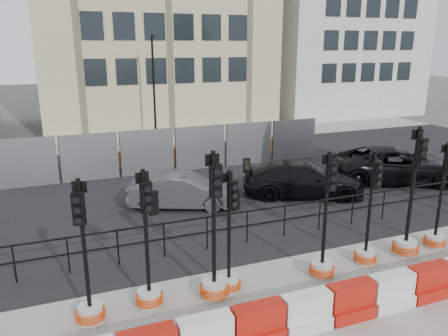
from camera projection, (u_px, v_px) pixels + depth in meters
name	position (u px, v px, depth m)	size (l,w,h in m)	color
ground	(266.00, 262.00, 11.41)	(120.00, 120.00, 0.00)	#51514C
sidewalk_near	(333.00, 329.00, 8.72)	(40.00, 6.00, 0.02)	gray
road	(188.00, 184.00, 17.68)	(40.00, 14.00, 0.03)	black
sidewalk_far	(144.00, 141.00, 25.75)	(40.00, 4.00, 0.02)	gray
building_white	(336.00, 12.00, 34.87)	(12.00, 9.06, 16.00)	silver
kerb_railing	(247.00, 221.00, 12.30)	(18.00, 0.04, 1.00)	black
heras_fencing	(182.00, 152.00, 20.27)	(14.33, 1.72, 2.00)	gray
lamp_post_far	(154.00, 87.00, 24.13)	(0.12, 0.56, 6.00)	black
barrier_row	(328.00, 308.00, 8.80)	(16.75, 0.50, 0.80)	red
traffic_signal_a	(88.00, 295.00, 8.78)	(0.61, 0.61, 3.08)	#BBBBB7
traffic_signal_b	(149.00, 275.00, 9.31)	(0.61, 0.61, 3.10)	#BBBBB7
traffic_signal_c	(214.00, 269.00, 9.62)	(0.67, 0.67, 3.40)	#BBBBB7
traffic_signal_d	(230.00, 263.00, 9.91)	(0.57, 0.57, 2.91)	#BBBBB7
traffic_signal_e	(323.00, 252.00, 10.52)	(0.62, 0.62, 3.16)	#BBBBB7
traffic_signal_f	(368.00, 238.00, 11.17)	(0.59, 0.59, 2.99)	#BBBBB7
traffic_signal_g	(408.00, 230.00, 11.60)	(0.69, 0.69, 3.52)	#BBBBB7
traffic_signal_h	(437.00, 227.00, 12.09)	(0.59, 0.59, 3.02)	#BBBBB7
car_b	(183.00, 191.00, 15.09)	(3.92, 2.58, 1.22)	#434347
car_c	(303.00, 179.00, 16.24)	(4.85, 3.47, 1.30)	black
car_d	(396.00, 165.00, 17.89)	(5.72, 4.27, 1.44)	black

